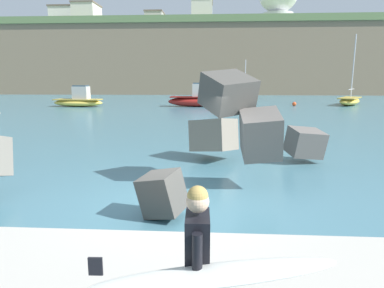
{
  "coord_description": "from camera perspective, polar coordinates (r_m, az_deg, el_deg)",
  "views": [
    {
      "loc": [
        0.84,
        -7.37,
        2.95
      ],
      "look_at": [
        0.36,
        0.5,
        1.4
      ],
      "focal_mm": 31.26,
      "sensor_mm": 36.0,
      "label": 1
    }
  ],
  "objects": [
    {
      "name": "ground_plane",
      "position": [
        7.98,
        -2.85,
        -10.58
      ],
      "size": [
        400.0,
        400.0,
        0.0
      ],
      "primitive_type": "plane",
      "color": "#42707F"
    },
    {
      "name": "breakwater_jetty",
      "position": [
        10.36,
        -22.91,
        0.86
      ],
      "size": [
        29.52,
        7.65,
        3.23
      ],
      "color": "#605B56",
      "rests_on": "ground"
    },
    {
      "name": "surfer_with_board",
      "position": [
        3.2,
        1.56,
        -20.41
      ],
      "size": [
        2.1,
        1.18,
        1.78
      ],
      "color": "black",
      "rests_on": "walkway_path"
    },
    {
      "name": "boat_near_left",
      "position": [
        41.55,
        25.3,
        6.71
      ],
      "size": [
        4.44,
        5.65,
        7.68
      ],
      "color": "#EAC64C",
      "rests_on": "ground"
    },
    {
      "name": "boat_near_centre",
      "position": [
        35.63,
        0.97,
        7.66
      ],
      "size": [
        6.12,
        1.77,
        2.51
      ],
      "color": "maroon",
      "rests_on": "ground"
    },
    {
      "name": "boat_near_right",
      "position": [
        49.04,
        8.92,
        8.19
      ],
      "size": [
        3.04,
        5.48,
        5.54
      ],
      "color": "maroon",
      "rests_on": "ground"
    },
    {
      "name": "boat_mid_left",
      "position": [
        37.63,
        -18.74,
        7.09
      ],
      "size": [
        5.39,
        2.03,
        2.24
      ],
      "color": "#EAC64C",
      "rests_on": "ground"
    },
    {
      "name": "mooring_buoy_inner",
      "position": [
        38.09,
        17.04,
        6.55
      ],
      "size": [
        0.44,
        0.44,
        0.44
      ],
      "color": "#E54C1E",
      "rests_on": "ground"
    },
    {
      "name": "headland_bluff",
      "position": [
        78.03,
        -5.38,
        13.98
      ],
      "size": [
        104.28,
        33.54,
        13.72
      ],
      "color": "#847056",
      "rests_on": "ground"
    },
    {
      "name": "station_building_west",
      "position": [
        87.38,
        -20.34,
        19.32
      ],
      "size": [
        6.7,
        6.96,
        5.26
      ],
      "color": "silver",
      "rests_on": "headland_bluff"
    },
    {
      "name": "station_building_central",
      "position": [
        79.41,
        -17.46,
        20.2
      ],
      "size": [
        4.85,
        6.24,
        4.77
      ],
      "color": "beige",
      "rests_on": "headland_bluff"
    },
    {
      "name": "station_building_east",
      "position": [
        87.09,
        -6.31,
        19.86
      ],
      "size": [
        4.34,
        6.36,
        5.01
      ],
      "color": "#B2ADA3",
      "rests_on": "headland_bluff"
    },
    {
      "name": "station_building_annex",
      "position": [
        77.59,
        1.76,
        21.25
      ],
      "size": [
        4.52,
        8.05,
        5.68
      ],
      "color": "beige",
      "rests_on": "headland_bluff"
    }
  ]
}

